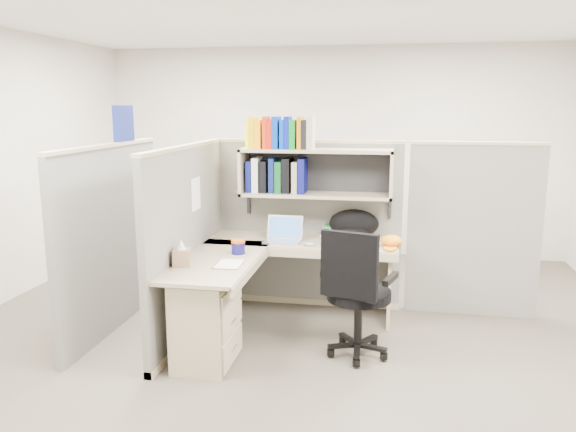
% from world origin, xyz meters
% --- Properties ---
extents(ground, '(6.00, 6.00, 0.00)m').
position_xyz_m(ground, '(0.00, 0.00, 0.00)').
color(ground, '#3A362D').
rests_on(ground, ground).
extents(room_shell, '(6.00, 6.00, 6.00)m').
position_xyz_m(room_shell, '(0.00, 0.00, 1.62)').
color(room_shell, '#B2ACA1').
rests_on(room_shell, ground).
extents(cubicle, '(3.79, 1.84, 1.95)m').
position_xyz_m(cubicle, '(-0.37, 0.45, 0.91)').
color(cubicle, '#5B5B57').
rests_on(cubicle, ground).
extents(desk, '(1.74, 1.75, 0.73)m').
position_xyz_m(desk, '(-0.41, -0.29, 0.44)').
color(desk, '#9D8B70').
rests_on(desk, ground).
extents(laptop, '(0.34, 0.34, 0.24)m').
position_xyz_m(laptop, '(-0.17, 0.45, 0.85)').
color(laptop, silver).
rests_on(laptop, desk).
extents(backpack, '(0.52, 0.43, 0.27)m').
position_xyz_m(backpack, '(0.46, 0.69, 0.87)').
color(backpack, black).
rests_on(backpack, desk).
extents(orange_cap, '(0.21, 0.23, 0.10)m').
position_xyz_m(orange_cap, '(0.81, 0.47, 0.78)').
color(orange_cap, orange).
rests_on(orange_cap, desk).
extents(snack_canister, '(0.12, 0.12, 0.12)m').
position_xyz_m(snack_canister, '(-0.46, -0.00, 0.79)').
color(snack_canister, '#120F59').
rests_on(snack_canister, desk).
extents(tissue_box, '(0.16, 0.16, 0.21)m').
position_xyz_m(tissue_box, '(-0.79, -0.43, 0.83)').
color(tissue_box, '#917252').
rests_on(tissue_box, desk).
extents(mouse, '(0.09, 0.07, 0.03)m').
position_xyz_m(mouse, '(0.10, 0.36, 0.75)').
color(mouse, '#869FBF').
rests_on(mouse, desk).
extents(paper_cup, '(0.07, 0.07, 0.09)m').
position_xyz_m(paper_cup, '(-0.04, 0.66, 0.77)').
color(paper_cup, white).
rests_on(paper_cup, desk).
extents(book_stack, '(0.18, 0.23, 0.10)m').
position_xyz_m(book_stack, '(0.24, 0.80, 0.78)').
color(book_stack, gray).
rests_on(book_stack, desk).
extents(loose_paper, '(0.20, 0.27, 0.00)m').
position_xyz_m(loose_paper, '(-0.44, -0.32, 0.73)').
color(loose_paper, silver).
rests_on(loose_paper, desk).
extents(task_chair, '(0.60, 0.55, 1.05)m').
position_xyz_m(task_chair, '(0.55, -0.26, 0.37)').
color(task_chair, black).
rests_on(task_chair, ground).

